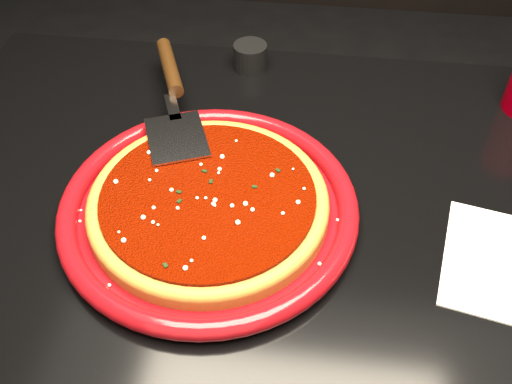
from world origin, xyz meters
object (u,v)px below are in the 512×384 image
Objects in this scene: table at (298,351)px; ramekin at (250,56)px; plate at (209,207)px; pizza_server at (174,96)px.

ramekin is at bearing 111.09° from table.
plate is 0.21m from pizza_server.
table is 0.51m from pizza_server.
pizza_server is at bearing 142.59° from table.
pizza_server reaches higher than plate.
pizza_server reaches higher than ramekin.
ramekin is (0.01, 0.35, 0.01)m from plate.
pizza_server is at bearing 114.83° from plate.
plate is at bearing -174.08° from table.
pizza_server is 0.19m from ramekin.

